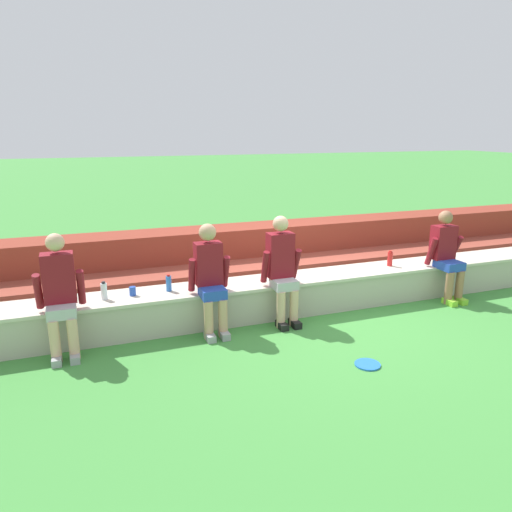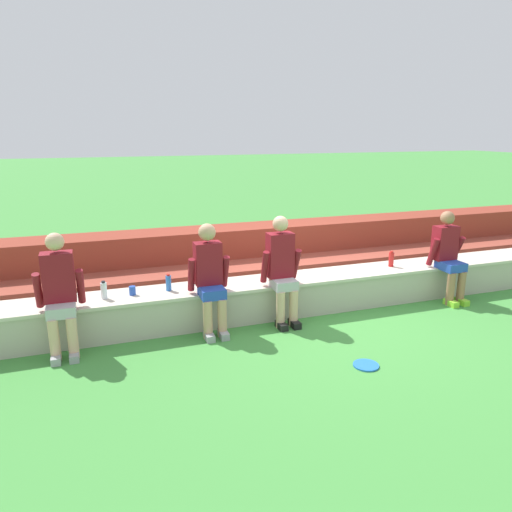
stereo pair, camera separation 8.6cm
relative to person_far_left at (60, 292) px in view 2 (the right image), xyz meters
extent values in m
plane|color=#428E3D|center=(3.25, 0.03, -0.70)|extent=(80.00, 80.00, 0.00)
cube|color=#B7AF9E|center=(3.25, 0.32, -0.47)|extent=(9.55, 0.57, 0.47)
cube|color=beige|center=(3.25, 0.32, -0.25)|extent=(9.59, 0.61, 0.04)
cube|color=#974031|center=(3.25, 1.21, -0.48)|extent=(12.09, 0.65, 0.45)
cube|color=maroon|center=(3.25, 1.86, -0.25)|extent=(12.09, 0.65, 0.90)
cylinder|color=#DBAD89|center=(-0.09, -0.18, -0.47)|extent=(0.11, 0.11, 0.47)
cylinder|color=#DBAD89|center=(0.09, -0.18, -0.47)|extent=(0.11, 0.11, 0.47)
cube|color=#99999E|center=(-0.09, -0.22, -0.66)|extent=(0.10, 0.22, 0.08)
cube|color=#99999E|center=(0.09, -0.22, -0.66)|extent=(0.10, 0.22, 0.08)
cube|color=#B2B2B7|center=(0.00, -0.05, -0.18)|extent=(0.30, 0.33, 0.12)
cube|color=maroon|center=(0.00, 0.07, 0.15)|extent=(0.33, 0.20, 0.55)
sphere|color=#DBAD89|center=(0.00, 0.07, 0.54)|extent=(0.19, 0.19, 0.19)
cylinder|color=maroon|center=(-0.22, 0.05, 0.03)|extent=(0.08, 0.21, 0.42)
cylinder|color=maroon|center=(0.22, 0.05, 0.03)|extent=(0.08, 0.21, 0.42)
cylinder|color=tan|center=(1.58, -0.17, -0.47)|extent=(0.11, 0.11, 0.47)
cylinder|color=tan|center=(1.76, -0.17, -0.47)|extent=(0.11, 0.11, 0.47)
cube|color=#99999E|center=(1.58, -0.21, -0.66)|extent=(0.10, 0.22, 0.08)
cube|color=#99999E|center=(1.76, -0.21, -0.66)|extent=(0.10, 0.22, 0.08)
cube|color=#2347B2|center=(1.67, -0.05, -0.18)|extent=(0.29, 0.31, 0.12)
cube|color=maroon|center=(1.67, 0.12, 0.14)|extent=(0.32, 0.20, 0.52)
sphere|color=tan|center=(1.67, 0.12, 0.52)|extent=(0.21, 0.21, 0.21)
cylinder|color=maroon|center=(1.46, 0.10, 0.02)|extent=(0.08, 0.18, 0.43)
cylinder|color=maroon|center=(1.88, 0.10, 0.02)|extent=(0.08, 0.21, 0.42)
cylinder|color=#DBAD89|center=(2.51, -0.16, -0.47)|extent=(0.11, 0.11, 0.47)
cylinder|color=#DBAD89|center=(2.69, -0.16, -0.47)|extent=(0.11, 0.11, 0.47)
cube|color=black|center=(2.51, -0.20, -0.66)|extent=(0.10, 0.22, 0.08)
cube|color=black|center=(2.69, -0.20, -0.66)|extent=(0.10, 0.22, 0.08)
cube|color=#B2B2B7|center=(2.60, -0.04, -0.18)|extent=(0.29, 0.30, 0.12)
cube|color=maroon|center=(2.60, 0.10, 0.16)|extent=(0.32, 0.20, 0.57)
sphere|color=#DBAD89|center=(2.60, 0.10, 0.57)|extent=(0.20, 0.20, 0.20)
cylinder|color=maroon|center=(2.39, 0.08, 0.04)|extent=(0.08, 0.18, 0.43)
cylinder|color=maroon|center=(2.81, 0.08, 0.04)|extent=(0.08, 0.23, 0.42)
cylinder|color=#996B4C|center=(5.06, -0.21, -0.47)|extent=(0.11, 0.11, 0.47)
cylinder|color=#996B4C|center=(5.25, -0.21, -0.47)|extent=(0.11, 0.11, 0.47)
cube|color=#8CD833|center=(5.06, -0.25, -0.66)|extent=(0.10, 0.22, 0.08)
cube|color=#8CD833|center=(5.25, -0.25, -0.66)|extent=(0.10, 0.22, 0.08)
cube|color=#2347B2|center=(5.15, -0.06, -0.18)|extent=(0.30, 0.35, 0.12)
cube|color=maroon|center=(5.15, 0.10, 0.12)|extent=(0.33, 0.20, 0.49)
sphere|color=#996B4C|center=(5.15, 0.10, 0.48)|extent=(0.20, 0.20, 0.20)
cylinder|color=maroon|center=(4.94, 0.08, 0.01)|extent=(0.08, 0.20, 0.43)
cylinder|color=maroon|center=(5.37, 0.08, 0.01)|extent=(0.08, 0.25, 0.41)
cylinder|color=silver|center=(0.46, 0.29, -0.13)|extent=(0.07, 0.07, 0.19)
cylinder|color=black|center=(0.46, 0.29, -0.02)|extent=(0.04, 0.04, 0.02)
cylinder|color=blue|center=(1.22, 0.34, -0.13)|extent=(0.07, 0.07, 0.19)
cylinder|color=red|center=(1.22, 0.34, -0.03)|extent=(0.04, 0.04, 0.02)
cylinder|color=red|center=(4.44, 0.34, -0.12)|extent=(0.07, 0.07, 0.21)
cylinder|color=red|center=(4.44, 0.34, -0.01)|extent=(0.04, 0.04, 0.02)
cylinder|color=blue|center=(0.78, 0.32, -0.17)|extent=(0.08, 0.08, 0.11)
cylinder|color=blue|center=(2.97, -1.40, -0.69)|extent=(0.27, 0.27, 0.02)
camera|label=1|loc=(0.27, -5.31, 1.70)|focal=33.84mm
camera|label=2|loc=(0.35, -5.34, 1.70)|focal=33.84mm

